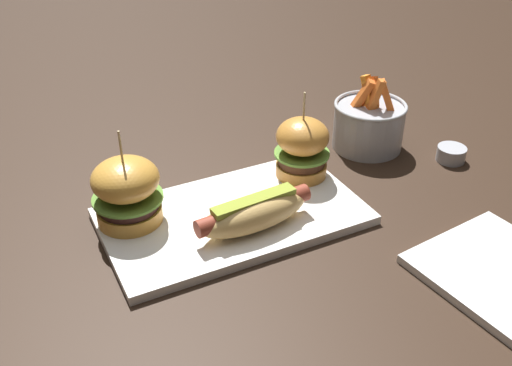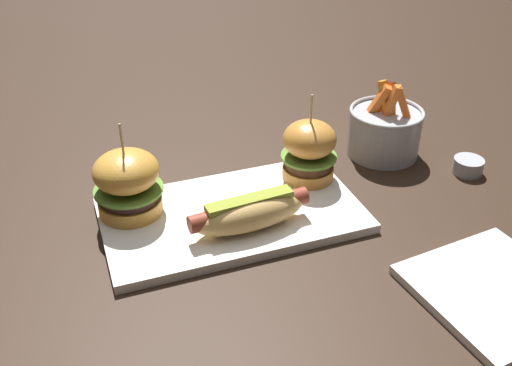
% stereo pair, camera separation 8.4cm
% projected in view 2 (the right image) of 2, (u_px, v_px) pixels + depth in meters
% --- Properties ---
extents(ground_plane, '(3.00, 3.00, 0.00)m').
position_uv_depth(ground_plane, '(232.00, 219.00, 0.86)').
color(ground_plane, black).
extents(platter_main, '(0.37, 0.21, 0.01)m').
position_uv_depth(platter_main, '(232.00, 215.00, 0.85)').
color(platter_main, white).
rests_on(platter_main, ground).
extents(hot_dog, '(0.18, 0.07, 0.05)m').
position_uv_depth(hot_dog, '(250.00, 212.00, 0.80)').
color(hot_dog, '#E1B365').
rests_on(hot_dog, platter_main).
extents(slider_left, '(0.10, 0.10, 0.14)m').
position_uv_depth(slider_left, '(128.00, 183.00, 0.82)').
color(slider_left, gold).
rests_on(slider_left, platter_main).
extents(slider_right, '(0.09, 0.09, 0.14)m').
position_uv_depth(slider_right, '(309.00, 150.00, 0.90)').
color(slider_right, '#CA8536').
rests_on(slider_right, platter_main).
extents(fries_bucket, '(0.13, 0.13, 0.13)m').
position_uv_depth(fries_bucket, '(385.00, 131.00, 1.00)').
color(fries_bucket, '#A8AAB2').
rests_on(fries_bucket, ground).
extents(sauce_ramekin, '(0.05, 0.05, 0.03)m').
position_uv_depth(sauce_ramekin, '(468.00, 165.00, 0.96)').
color(sauce_ramekin, '#A8AAB2').
rests_on(sauce_ramekin, ground).
extents(side_plate, '(0.20, 0.20, 0.01)m').
position_uv_depth(side_plate, '(496.00, 291.00, 0.72)').
color(side_plate, white).
rests_on(side_plate, ground).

